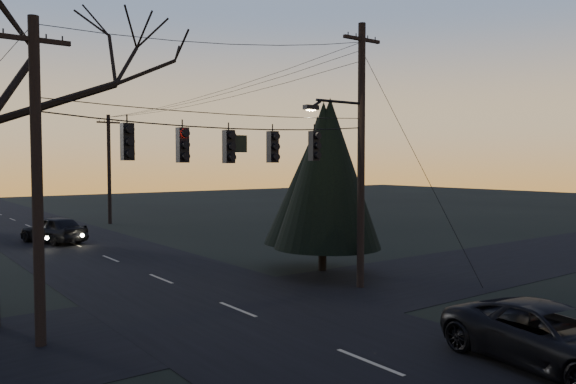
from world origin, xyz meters
TOP-DOWN VIEW (x-y plane):
  - main_road at (0.00, 20.00)m, footprint 8.00×120.00m
  - cross_road at (0.00, 10.00)m, footprint 60.00×7.00m
  - utility_pole_right at (5.50, 10.00)m, footprint 5.00×0.30m
  - utility_pole_left at (-6.00, 10.00)m, footprint 1.80×0.30m
  - utility_pole_far_r at (5.50, 38.00)m, footprint 1.80×0.30m
  - span_signal_assembly at (-0.24, 10.00)m, footprint 11.50×0.44m
  - evergreen_right at (6.50, 13.43)m, footprint 4.33×4.33m
  - suv_near at (3.14, 1.20)m, footprint 3.04×5.47m
  - sedan_oncoming_a at (-0.80, 29.52)m, footprint 3.31×5.08m

SIDE VIEW (x-z plane):
  - utility_pole_right at x=5.50m, z-range -5.00..5.00m
  - utility_pole_left at x=-6.00m, z-range -4.25..4.25m
  - utility_pole_far_r at x=5.50m, z-range -4.25..4.25m
  - cross_road at x=0.00m, z-range 0.00..0.02m
  - main_road at x=0.00m, z-range 0.00..0.02m
  - suv_near at x=3.14m, z-range 0.00..1.45m
  - sedan_oncoming_a at x=-0.80m, z-range 0.00..1.61m
  - evergreen_right at x=6.50m, z-range 0.59..7.81m
  - span_signal_assembly at x=-0.24m, z-range 4.60..6.07m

